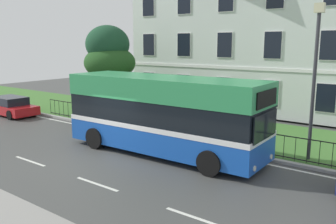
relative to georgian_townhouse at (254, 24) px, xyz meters
The scene contains 8 objects.
ground_plane 15.89m from the georgian_townhouse, 88.28° to the right, with size 60.00×56.00×0.18m.
georgian_townhouse is the anchor object (origin of this frame).
iron_verge_railing 12.80m from the georgian_townhouse, 90.00° to the right, with size 17.93×0.04×0.97m.
evergreen_tree 11.31m from the georgian_townhouse, 126.19° to the right, with size 4.35×4.35×5.96m.
single_decker_bus 14.47m from the georgian_townhouse, 81.16° to the right, with size 9.07×2.88×3.32m.
parked_hatchback_00 18.03m from the georgian_townhouse, 130.38° to the right, with size 3.96×1.90×1.22m.
street_lamp_post 13.56m from the georgian_townhouse, 55.81° to the right, with size 0.36×0.24×6.07m.
litter_bin 13.41m from the georgian_townhouse, 115.64° to the right, with size 0.46×0.46×1.06m.
Camera 1 is at (10.86, -9.52, 4.71)m, focal length 38.28 mm.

